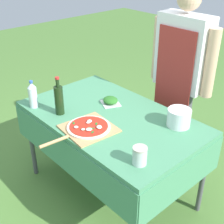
{
  "coord_description": "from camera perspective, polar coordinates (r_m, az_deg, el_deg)",
  "views": [
    {
      "loc": [
        1.58,
        -1.42,
        2.0
      ],
      "look_at": [
        0.02,
        0.0,
        0.82
      ],
      "focal_mm": 50.0,
      "sensor_mm": 36.0,
      "label": 1
    }
  ],
  "objects": [
    {
      "name": "prep_table",
      "position": [
        2.49,
        -0.24,
        -2.2
      ],
      "size": [
        1.47,
        0.9,
        0.78
      ],
      "color": "#478960",
      "rests_on": "ground"
    },
    {
      "name": "pizza_on_peel",
      "position": [
        2.28,
        -4.49,
        -2.95
      ],
      "size": [
        0.38,
        0.58,
        0.05
      ],
      "rotation": [
        0.0,
        0.0,
        -0.09
      ],
      "color": "tan",
      "rests_on": "prep_table"
    },
    {
      "name": "sauce_jar",
      "position": [
        1.94,
        5.09,
        -8.12
      ],
      "size": [
        0.09,
        0.09,
        0.12
      ],
      "color": "silver",
      "rests_on": "prep_table"
    },
    {
      "name": "ground_plane",
      "position": [
        2.92,
        -0.22,
        -14.0
      ],
      "size": [
        12.0,
        12.0,
        0.0
      ],
      "primitive_type": "plane",
      "color": "#517F38"
    },
    {
      "name": "water_bottle",
      "position": [
        2.62,
        -14.3,
        3.06
      ],
      "size": [
        0.07,
        0.07,
        0.23
      ],
      "color": "silver",
      "rests_on": "prep_table"
    },
    {
      "name": "oil_bottle",
      "position": [
        2.46,
        -9.67,
        2.27
      ],
      "size": [
        0.07,
        0.07,
        0.31
      ],
      "color": "black",
      "rests_on": "prep_table"
    },
    {
      "name": "person_cook",
      "position": [
        2.79,
        12.48,
        7.41
      ],
      "size": [
        0.63,
        0.21,
        1.69
      ],
      "rotation": [
        0.0,
        0.0,
        3.15
      ],
      "color": "#4C4C51",
      "rests_on": "ground"
    },
    {
      "name": "mixing_tub",
      "position": [
        2.35,
        12.14,
        -1.0
      ],
      "size": [
        0.18,
        0.18,
        0.13
      ],
      "primitive_type": "cylinder",
      "color": "silver",
      "rests_on": "prep_table"
    },
    {
      "name": "herb_container",
      "position": [
        2.63,
        -0.29,
        2.1
      ],
      "size": [
        0.2,
        0.2,
        0.06
      ],
      "rotation": [
        0.0,
        0.0,
        -0.42
      ],
      "color": "silver",
      "rests_on": "prep_table"
    }
  ]
}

